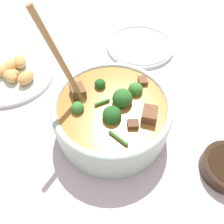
# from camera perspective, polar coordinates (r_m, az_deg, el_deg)

# --- Properties ---
(ground_plane) EXTENTS (4.00, 4.00, 0.00)m
(ground_plane) POSITION_cam_1_polar(r_m,az_deg,el_deg) (0.54, 0.00, -3.98)
(ground_plane) COLOR silver
(stew_bowl) EXTENTS (0.26, 0.26, 0.29)m
(stew_bowl) POSITION_cam_1_polar(r_m,az_deg,el_deg) (0.49, -0.01, -0.37)
(stew_bowl) COLOR #B2C6BC
(stew_bowl) RESTS_ON ground_plane
(empty_plate) EXTENTS (0.22, 0.22, 0.02)m
(empty_plate) POSITION_cam_1_polar(r_m,az_deg,el_deg) (0.76, 7.40, 16.97)
(empty_plate) COLOR white
(empty_plate) RESTS_ON ground_plane
(food_plate) EXTENTS (0.26, 0.26, 0.04)m
(food_plate) POSITION_cam_1_polar(r_m,az_deg,el_deg) (0.71, -24.74, 9.35)
(food_plate) COLOR white
(food_plate) RESTS_ON ground_plane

